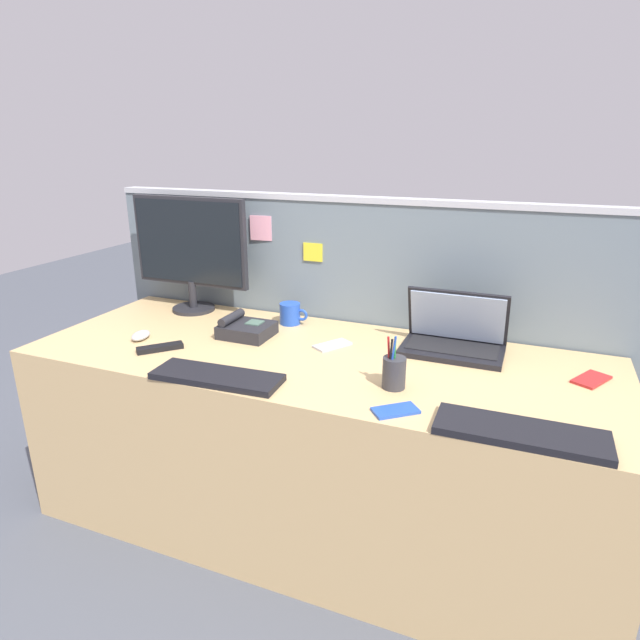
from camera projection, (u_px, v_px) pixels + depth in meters
The scene contains 15 objects.
ground_plane at pixel (315, 519), 2.24m from camera, with size 10.00×10.00×0.00m, color #4C515B.
desk at pixel (315, 441), 2.13m from camera, with size 2.17×0.81×0.74m, color tan.
cubicle_divider at pixel (353, 340), 2.43m from camera, with size 2.34×0.08×1.28m.
desktop_monitor at pixel (190, 247), 2.43m from camera, with size 0.57×0.19×0.52m.
laptop at pixel (454, 336), 2.03m from camera, with size 0.37×0.23×0.23m.
desk_phone at pixel (246, 329), 2.19m from camera, with size 0.20×0.17×0.09m.
keyboard_main at pixel (217, 377), 1.80m from camera, with size 0.44×0.15×0.02m, color black.
keyboard_spare at pixel (521, 432), 1.46m from camera, with size 0.45×0.16×0.02m, color black.
computer_mouse_right_hand at pixel (141, 335), 2.16m from camera, with size 0.06×0.10×0.03m, color #B2B5BC.
pen_cup at pixel (394, 372), 1.73m from camera, with size 0.08×0.08×0.18m.
cell_phone_blue_case at pixel (395, 410), 1.59m from camera, with size 0.07×0.13×0.01m, color blue.
cell_phone_silver_slab at pixel (332, 345), 2.09m from camera, with size 0.07×0.15×0.01m, color #B7BAC1.
cell_phone_red_case at pixel (591, 379), 1.79m from camera, with size 0.08×0.14×0.01m, color #B22323.
tv_remote at pixel (160, 348), 2.04m from camera, with size 0.04×0.17×0.02m, color black.
coffee_mug at pixel (291, 314), 2.33m from camera, with size 0.13×0.09×0.09m.
Camera 1 is at (0.72, -1.72, 1.51)m, focal length 30.33 mm.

